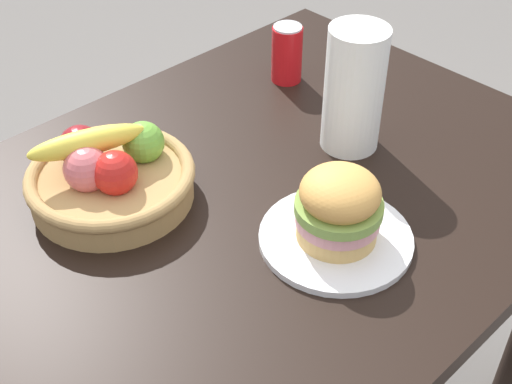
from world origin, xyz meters
TOP-DOWN VIEW (x-y plane):
  - dining_table at (0.00, 0.00)m, footprint 1.40×0.90m
  - plate at (0.09, -0.18)m, footprint 0.25×0.25m
  - sandwich at (0.09, -0.18)m, footprint 0.14×0.14m
  - soda_can at (0.41, 0.23)m, footprint 0.07×0.07m
  - fruit_basket at (-0.10, 0.16)m, footprint 0.29×0.29m
  - paper_towel_roll at (0.32, -0.02)m, footprint 0.11×0.11m

SIDE VIEW (x-z plane):
  - dining_table at x=0.00m, z-range 0.27..1.02m
  - plate at x=0.09m, z-range 0.75..0.76m
  - fruit_basket at x=-0.10m, z-range 0.73..0.86m
  - soda_can at x=0.41m, z-range 0.75..0.88m
  - sandwich at x=0.09m, z-range 0.76..0.89m
  - paper_towel_roll at x=0.32m, z-range 0.75..0.99m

